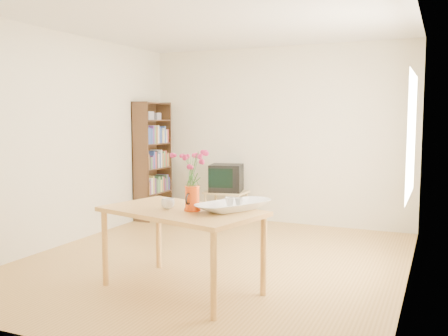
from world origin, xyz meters
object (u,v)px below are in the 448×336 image
at_px(mug, 168,204).
at_px(bowl, 234,185).
at_px(pitcher, 192,199).
at_px(table, 182,218).
at_px(television, 227,177).

relative_size(mug, bowl, 0.25).
bearing_deg(bowl, pitcher, -155.52).
relative_size(table, mug, 12.95).
distance_m(table, mug, 0.18).
height_order(table, bowl, bowl).
distance_m(mug, television, 3.04).
distance_m(pitcher, mug, 0.25).
relative_size(table, television, 2.88).
bearing_deg(television, bowl, -78.38).
bearing_deg(television, pitcher, -85.18).
xyz_separation_m(mug, television, (-0.71, 2.95, -0.13)).
bearing_deg(pitcher, television, 105.38).
bearing_deg(mug, bowl, 176.50).
relative_size(mug, television, 0.22).
distance_m(bowl, television, 3.09).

